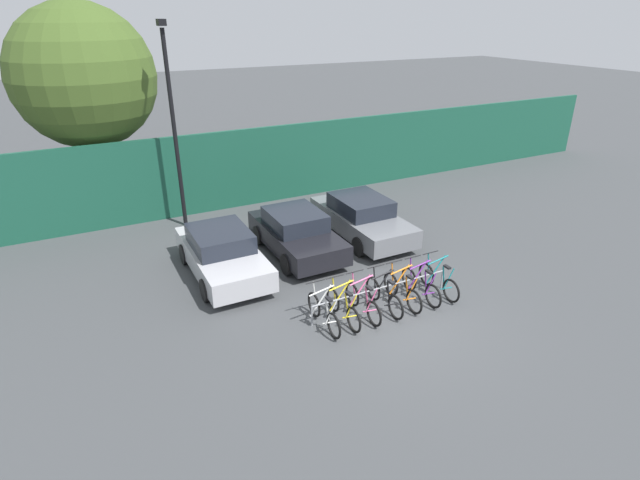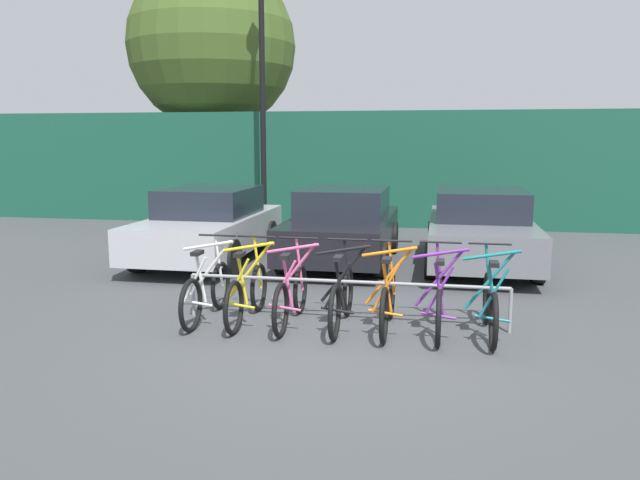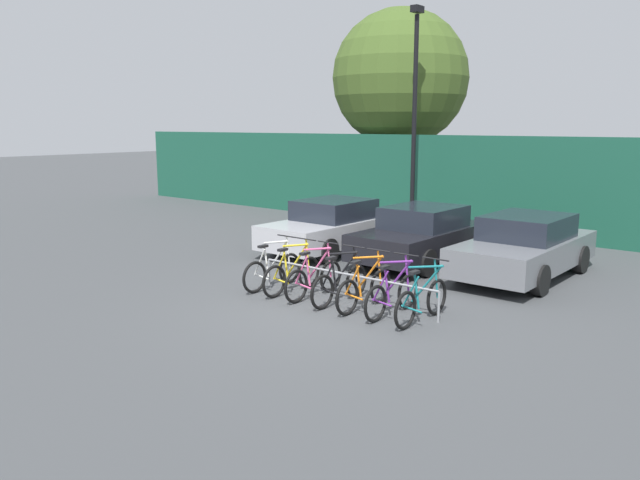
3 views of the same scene
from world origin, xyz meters
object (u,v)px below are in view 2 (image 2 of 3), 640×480
object	(u,v)px
bicycle_purple	(439,302)
bicycle_teal	(490,305)
car_silver	(209,225)
lamp_post	(262,78)
car_black	(342,226)
car_grey	(480,229)
bicycle_pink	(291,295)
tree_behind_hoarding	(212,47)
bicycle_orange	(388,300)
bicycle_white	(207,291)
bike_rack	(344,286)
bicycle_black	(342,298)

from	to	relation	value
bicycle_purple	bicycle_teal	size ratio (longest dim) A/B	1.00
bicycle_purple	car_silver	world-z (taller)	car_silver
bicycle_purple	lamp_post	xyz separation A→B (m)	(-4.47, 7.97, 3.42)
car_black	car_grey	xyz separation A→B (m)	(2.53, 0.16, 0.00)
bicycle_pink	tree_behind_hoarding	world-z (taller)	tree_behind_hoarding
bicycle_orange	bicycle_purple	distance (m)	0.61
bicycle_white	bicycle_purple	xyz separation A→B (m)	(2.96, 0.00, 0.00)
bicycle_purple	tree_behind_hoarding	world-z (taller)	tree_behind_hoarding
bike_rack	lamp_post	distance (m)	9.11
bicycle_black	bicycle_teal	xyz separation A→B (m)	(1.79, 0.00, 0.00)
bicycle_teal	bicycle_pink	bearing A→B (deg)	176.20
bike_rack	car_grey	xyz separation A→B (m)	(1.89, 4.09, 0.20)
bicycle_orange	bicycle_white	bearing A→B (deg)	179.15
tree_behind_hoarding	car_grey	bearing A→B (deg)	-40.98
tree_behind_hoarding	bicycle_black	bearing A→B (deg)	-62.43
car_silver	lamp_post	distance (m)	5.25
car_black	car_grey	size ratio (longest dim) A/B	0.93
bike_rack	car_black	xyz separation A→B (m)	(-0.64, 3.93, 0.20)
bicycle_pink	car_grey	bearing A→B (deg)	57.84
car_silver	bike_rack	bearing A→B (deg)	-48.58
bicycle_purple	bicycle_teal	world-z (taller)	same
bicycle_black	car_silver	bearing A→B (deg)	129.76
bicycle_orange	car_black	xyz separation A→B (m)	(-1.20, 4.08, 0.31)
bike_rack	bicycle_purple	xyz separation A→B (m)	(1.18, -0.15, -0.11)
bicycle_pink	bicycle_purple	distance (m)	1.83
car_silver	tree_behind_hoarding	distance (m)	8.60
bicycle_pink	car_silver	distance (m)	4.52
bicycle_purple	car_black	world-z (taller)	car_black
bicycle_white	tree_behind_hoarding	xyz separation A→B (m)	(-3.85, 10.77, 4.61)
bicycle_pink	car_silver	xyz separation A→B (m)	(-2.52, 3.74, 0.31)
bicycle_black	bicycle_teal	world-z (taller)	same
bicycle_teal	car_silver	size ratio (longest dim) A/B	0.41
bike_rack	car_grey	size ratio (longest dim) A/B	0.94
bike_rack	bicycle_orange	distance (m)	0.60
bicycle_white	car_black	world-z (taller)	car_black
bicycle_teal	bicycle_white	bearing A→B (deg)	176.20
bicycle_black	car_silver	distance (m)	4.91
bicycle_pink	car_grey	world-z (taller)	car_grey
bicycle_black	car_silver	xyz separation A→B (m)	(-3.16, 3.74, 0.31)
bicycle_pink	bicycle_orange	bearing A→B (deg)	-1.21
bicycle_teal	tree_behind_hoarding	xyz separation A→B (m)	(-7.41, 10.77, 4.61)
car_grey	lamp_post	bearing A→B (deg)	144.22
bicycle_orange	tree_behind_hoarding	bearing A→B (deg)	119.06
car_silver	bicycle_teal	bearing A→B (deg)	-37.10
bicycle_pink	bicycle_white	bearing A→B (deg)	178.79
bicycle_white	lamp_post	xyz separation A→B (m)	(-1.51, 7.97, 3.42)
bicycle_white	car_silver	bearing A→B (deg)	108.16
bicycle_purple	car_black	xyz separation A→B (m)	(-1.82, 4.08, 0.31)
car_silver	car_black	distance (m)	2.55
bicycle_white	car_black	distance (m)	4.25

